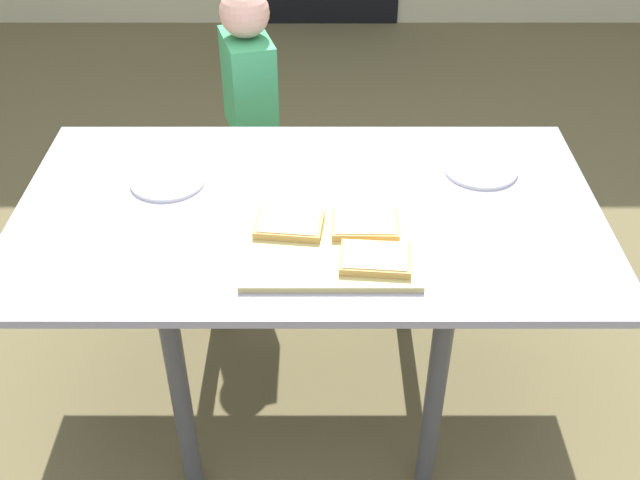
# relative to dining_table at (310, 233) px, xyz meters

# --- Properties ---
(ground_plane) EXTENTS (16.00, 16.00, 0.00)m
(ground_plane) POSITION_rel_dining_table_xyz_m (0.00, 0.00, -0.61)
(ground_plane) COLOR brown
(dining_table) EXTENTS (1.46, 0.83, 0.69)m
(dining_table) POSITION_rel_dining_table_xyz_m (0.00, 0.00, 0.00)
(dining_table) COLOR #9B96AC
(dining_table) RESTS_ON ground
(cutting_board) EXTENTS (0.40, 0.30, 0.02)m
(cutting_board) POSITION_rel_dining_table_xyz_m (0.05, -0.18, 0.09)
(cutting_board) COLOR tan
(cutting_board) RESTS_ON dining_table
(pizza_slice_far_left) EXTENTS (0.17, 0.13, 0.02)m
(pizza_slice_far_left) POSITION_rel_dining_table_xyz_m (-0.04, -0.11, 0.11)
(pizza_slice_far_left) COLOR tan
(pizza_slice_far_left) RESTS_ON cutting_board
(pizza_slice_far_right) EXTENTS (0.16, 0.12, 0.02)m
(pizza_slice_far_right) POSITION_rel_dining_table_xyz_m (0.14, -0.11, 0.11)
(pizza_slice_far_right) COLOR tan
(pizza_slice_far_right) RESTS_ON cutting_board
(pizza_slice_near_right) EXTENTS (0.17, 0.13, 0.02)m
(pizza_slice_near_right) POSITION_rel_dining_table_xyz_m (0.15, -0.24, 0.11)
(pizza_slice_near_right) COLOR tan
(pizza_slice_near_right) RESTS_ON cutting_board
(plate_white_left) EXTENTS (0.20, 0.20, 0.01)m
(plate_white_left) POSITION_rel_dining_table_xyz_m (-0.37, 0.12, 0.09)
(plate_white_left) COLOR white
(plate_white_left) RESTS_ON dining_table
(plate_white_right) EXTENTS (0.20, 0.20, 0.01)m
(plate_white_right) POSITION_rel_dining_table_xyz_m (0.46, 0.17, 0.09)
(plate_white_right) COLOR white
(plate_white_right) RESTS_ON dining_table
(child_left) EXTENTS (0.20, 0.27, 1.01)m
(child_left) POSITION_rel_dining_table_xyz_m (-0.20, 0.70, -0.04)
(child_left) COLOR #22243C
(child_left) RESTS_ON ground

